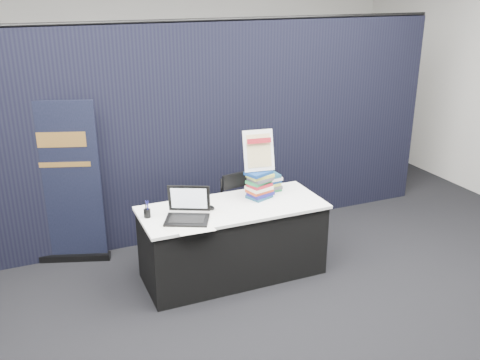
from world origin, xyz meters
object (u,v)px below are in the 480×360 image
object	(u,v)px
book_stack_short	(269,182)
info_sign	(259,151)
laptop	(185,212)
pullup_banner	(68,193)
stacking_chair	(245,214)
display_table	(233,241)
book_stack_tall	(260,184)

from	to	relation	value
book_stack_short	info_sign	xyz separation A→B (m)	(-0.17, -0.10, 0.39)
laptop	pullup_banner	world-z (taller)	pullup_banner
book_stack_short	stacking_chair	world-z (taller)	book_stack_short
stacking_chair	laptop	bearing A→B (deg)	-163.81
book_stack_short	laptop	bearing A→B (deg)	-162.06
laptop	book_stack_short	xyz separation A→B (m)	(1.01, 0.33, 0.03)
display_table	book_stack_tall	world-z (taller)	book_stack_tall
info_sign	pullup_banner	xyz separation A→B (m)	(-1.77, 0.82, -0.47)
display_table	info_sign	bearing A→B (deg)	21.23
laptop	info_sign	world-z (taller)	info_sign
book_stack_short	pullup_banner	distance (m)	2.07
display_table	info_sign	size ratio (longest dim) A/B	4.32
laptop	book_stack_tall	xyz separation A→B (m)	(0.84, 0.20, 0.07)
book_stack_tall	stacking_chair	xyz separation A→B (m)	(-0.08, 0.19, -0.38)
display_table	info_sign	xyz separation A→B (m)	(0.33, 0.13, 0.86)
laptop	pullup_banner	bearing A→B (deg)	157.24
laptop	display_table	bearing A→B (deg)	37.04
book_stack_short	info_sign	world-z (taller)	info_sign
info_sign	pullup_banner	world-z (taller)	pullup_banner
laptop	book_stack_tall	bearing A→B (deg)	39.17
pullup_banner	stacking_chair	distance (m)	1.83
book_stack_tall	stacking_chair	distance (m)	0.43
laptop	stacking_chair	size ratio (longest dim) A/B	0.51
display_table	stacking_chair	xyz separation A→B (m)	(0.25, 0.28, 0.13)
book_stack_tall	stacking_chair	world-z (taller)	book_stack_tall
book_stack_short	book_stack_tall	bearing A→B (deg)	-142.59
laptop	book_stack_tall	size ratio (longest dim) A/B	1.66
display_table	pullup_banner	bearing A→B (deg)	146.58
info_sign	pullup_banner	bearing A→B (deg)	162.51
info_sign	book_stack_tall	bearing A→B (deg)	-82.65
display_table	book_stack_tall	bearing A→B (deg)	16.51
display_table	book_stack_short	world-z (taller)	book_stack_short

